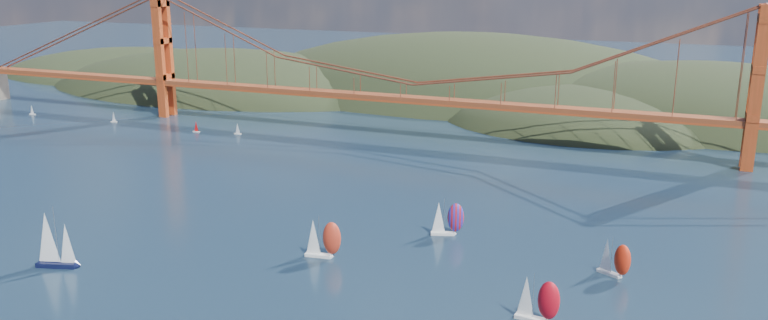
% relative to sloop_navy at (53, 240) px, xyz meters
% --- Properties ---
extents(headlands, '(725.00, 225.00, 96.00)m').
position_rel_sloop_navy_xyz_m(headlands, '(77.61, 251.98, -18.92)').
color(headlands, black).
rests_on(headlands, ground).
extents(bridge, '(552.00, 12.00, 55.00)m').
position_rel_sloop_navy_xyz_m(bridge, '(30.92, 153.69, 25.77)').
color(bridge, brown).
rests_on(bridge, ground).
extents(sloop_navy, '(9.90, 6.89, 14.64)m').
position_rel_sloop_navy_xyz_m(sloop_navy, '(0.00, 0.00, 0.00)').
color(sloop_navy, black).
rests_on(sloop_navy, ground).
extents(racer_0, '(9.12, 4.32, 10.29)m').
position_rel_sloop_navy_xyz_m(racer_0, '(54.52, 28.42, -1.60)').
color(racer_0, white).
rests_on(racer_0, ground).
extents(racer_1, '(8.86, 3.88, 10.06)m').
position_rel_sloop_navy_xyz_m(racer_1, '(108.10, 14.73, -1.71)').
color(racer_1, white).
rests_on(racer_1, ground).
extents(racer_2, '(8.08, 6.05, 9.12)m').
position_rel_sloop_navy_xyz_m(racer_2, '(119.84, 43.24, -2.15)').
color(racer_2, white).
rests_on(racer_2, ground).
extents(racer_rwb, '(8.72, 5.48, 9.76)m').
position_rel_sloop_navy_xyz_m(racer_rwb, '(77.38, 53.99, -1.85)').
color(racer_rwb, white).
rests_on(racer_rwb, ground).
extents(distant_boat_0, '(3.00, 2.00, 4.70)m').
position_rel_sloop_navy_xyz_m(distant_boat_0, '(-146.75, 131.82, -4.05)').
color(distant_boat_0, silver).
rests_on(distant_boat_0, ground).
extents(distant_boat_1, '(3.00, 2.00, 4.70)m').
position_rel_sloop_navy_xyz_m(distant_boat_1, '(-100.06, 132.65, -4.05)').
color(distant_boat_1, silver).
rests_on(distant_boat_1, ground).
extents(distant_boat_2, '(3.00, 2.00, 4.70)m').
position_rel_sloop_navy_xyz_m(distant_boat_2, '(-54.69, 129.86, -4.05)').
color(distant_boat_2, silver).
rests_on(distant_boat_2, ground).
extents(distant_boat_3, '(3.00, 2.00, 4.70)m').
position_rel_sloop_navy_xyz_m(distant_boat_3, '(-36.66, 132.92, -4.05)').
color(distant_boat_3, silver).
rests_on(distant_boat_3, ground).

